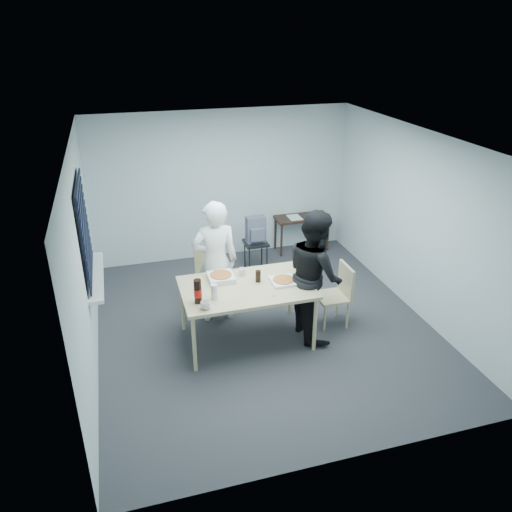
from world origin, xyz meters
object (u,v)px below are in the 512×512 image
object	(u,v)px
chair_far	(210,273)
person_white	(215,262)
dining_table	(246,290)
soda_bottle	(198,292)
person_black	(315,275)
mug_a	(206,305)
mug_b	(242,272)
side_table	(302,221)
chair_right	(338,291)
backpack	(256,230)
stool	(256,248)

from	to	relation	value
chair_far	person_white	world-z (taller)	person_white
dining_table	soda_bottle	xyz separation A→B (m)	(-0.66, -0.23, 0.21)
person_black	mug_a	size ratio (longest dim) A/B	14.39
dining_table	chair_far	distance (m)	1.13
chair_far	mug_b	bearing A→B (deg)	-68.35
person_white	side_table	size ratio (longest dim) A/B	1.80
dining_table	soda_bottle	distance (m)	0.73
chair_right	side_table	world-z (taller)	chair_right
dining_table	person_black	xyz separation A→B (m)	(0.90, -0.07, 0.13)
person_black	soda_bottle	bearing A→B (deg)	95.91
backpack	mug_b	size ratio (longest dim) A/B	4.47
person_white	side_table	xyz separation A→B (m)	(2.01, 1.89, -0.31)
chair_far	soda_bottle	world-z (taller)	soda_bottle
chair_right	person_black	world-z (taller)	person_black
person_black	soda_bottle	xyz separation A→B (m)	(-1.57, -0.16, 0.08)
soda_bottle	backpack	bearing A→B (deg)	58.15
backpack	person_black	bearing A→B (deg)	-105.87
dining_table	soda_bottle	size ratio (longest dim) A/B	5.42
chair_right	side_table	xyz separation A→B (m)	(0.42, 2.50, 0.07)
chair_right	mug_a	bearing A→B (deg)	-167.00
mug_b	stool	bearing A→B (deg)	68.10
person_white	person_black	size ratio (longest dim) A/B	1.00
person_black	mug_b	bearing A→B (deg)	65.69
chair_far	chair_right	world-z (taller)	same
stool	mug_a	size ratio (longest dim) A/B	4.33
chair_far	backpack	bearing A→B (deg)	42.19
chair_right	mug_a	size ratio (longest dim) A/B	7.24
stool	mug_a	distance (m)	2.72
dining_table	side_table	bearing A→B (deg)	55.60
chair_right	mug_a	world-z (taller)	mug_a
chair_far	backpack	xyz separation A→B (m)	(0.95, 0.86, 0.24)
side_table	backpack	size ratio (longest dim) A/B	2.20
stool	mug_a	world-z (taller)	mug_a
soda_bottle	stool	bearing A→B (deg)	58.31
stool	soda_bottle	xyz separation A→B (m)	(-1.35, -2.19, 0.54)
dining_table	side_table	xyz separation A→B (m)	(1.75, 2.55, -0.18)
person_black	backpack	xyz separation A→B (m)	(-0.22, 2.01, -0.13)
stool	soda_bottle	size ratio (longest dim) A/B	1.73
stool	dining_table	bearing A→B (deg)	-109.42
stool	mug_a	bearing A→B (deg)	-118.78
side_table	mug_a	distance (m)	3.78
mug_a	mug_b	distance (m)	0.96
side_table	backpack	xyz separation A→B (m)	(-1.06, -0.61, 0.17)
dining_table	backpack	xyz separation A→B (m)	(0.69, 1.94, -0.00)
person_white	side_table	bearing A→B (deg)	-136.66
person_black	stool	size ratio (longest dim) A/B	3.32
stool	person_white	bearing A→B (deg)	-126.23
side_table	mug_b	world-z (taller)	mug_b
chair_far	person_black	size ratio (longest dim) A/B	0.50
chair_right	mug_b	distance (m)	1.37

